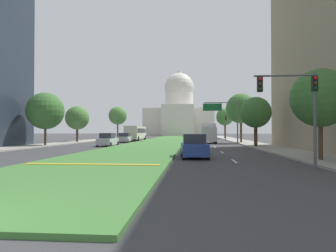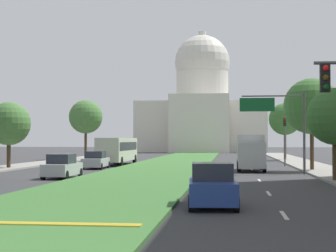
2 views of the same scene
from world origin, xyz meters
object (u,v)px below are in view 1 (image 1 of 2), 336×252
at_px(capitol_building, 179,114).
at_px(sedan_lead_stopped, 194,147).
at_px(street_tree_left_mid, 45,111).
at_px(box_truck_delivery, 208,133).
at_px(street_tree_right_distant, 225,117).
at_px(street_tree_left_far, 77,118).
at_px(traffic_light_far_right, 226,124).
at_px(sedan_distant, 125,138).
at_px(sedan_midblock, 108,140).
at_px(street_tree_right_far, 241,109).
at_px(street_tree_right_near, 320,98).
at_px(street_tree_left_distant, 118,116).
at_px(street_tree_right_mid, 256,113).
at_px(overhead_guide_sign, 225,114).
at_px(traffic_light_near_right, 299,99).
at_px(city_bus, 136,132).

height_order(capitol_building, sedan_lead_stopped, capitol_building).
bearing_deg(street_tree_left_mid, box_truck_delivery, 27.91).
bearing_deg(street_tree_right_distant, street_tree_left_far, -138.11).
relative_size(street_tree_left_far, sedan_lead_stopped, 1.46).
bearing_deg(sedan_lead_stopped, box_truck_delivery, 84.57).
relative_size(traffic_light_far_right, sedan_distant, 1.14).
relative_size(traffic_light_far_right, sedan_midblock, 1.21).
bearing_deg(sedan_midblock, street_tree_right_far, 29.95).
xyz_separation_m(street_tree_right_near, street_tree_left_far, (-28.40, 29.53, 0.03)).
height_order(traffic_light_far_right, sedan_lead_stopped, traffic_light_far_right).
bearing_deg(street_tree_left_distant, street_tree_right_mid, -55.05).
height_order(street_tree_right_mid, street_tree_right_far, street_tree_right_far).
bearing_deg(capitol_building, street_tree_right_mid, -81.74).
height_order(sedan_distant, box_truck_delivery, box_truck_delivery).
height_order(sedan_lead_stopped, sedan_midblock, sedan_lead_stopped).
xyz_separation_m(overhead_guide_sign, street_tree_right_mid, (2.82, -8.21, -0.37)).
relative_size(traffic_light_near_right, street_tree_left_distant, 0.63).
xyz_separation_m(street_tree_left_mid, city_bus, (7.82, 22.28, -2.89)).
height_order(overhead_guide_sign, city_bus, overhead_guide_sign).
height_order(street_tree_left_mid, sedan_distant, street_tree_left_mid).
height_order(capitol_building, street_tree_left_mid, capitol_building).
xyz_separation_m(traffic_light_near_right, sedan_lead_stopped, (-5.58, 6.23, -2.95)).
relative_size(capitol_building, city_bus, 2.62).
xyz_separation_m(street_tree_left_far, street_tree_right_distant, (28.04, 25.15, 1.24)).
bearing_deg(street_tree_left_distant, city_bus, -63.33).
xyz_separation_m(street_tree_right_mid, sedan_distant, (-19.54, 14.57, -3.48)).
relative_size(street_tree_left_distant, city_bus, 0.75).
bearing_deg(street_tree_right_distant, street_tree_left_mid, -126.23).
distance_m(street_tree_left_mid, city_bus, 23.79).
distance_m(street_tree_right_mid, street_tree_left_far, 30.59).
relative_size(traffic_light_far_right, street_tree_right_near, 0.84).
bearing_deg(street_tree_left_far, traffic_light_near_right, -52.61).
bearing_deg(box_truck_delivery, street_tree_right_near, -78.56).
relative_size(sedan_lead_stopped, city_bus, 0.39).
distance_m(street_tree_left_far, street_tree_right_distant, 37.69).
relative_size(street_tree_left_mid, city_bus, 0.65).
relative_size(traffic_light_near_right, sedan_lead_stopped, 1.20).
bearing_deg(overhead_guide_sign, sedan_lead_stopped, -101.98).
xyz_separation_m(traffic_light_near_right, street_tree_right_mid, (1.97, 20.31, 0.47)).
bearing_deg(sedan_lead_stopped, street_tree_right_far, 73.65).
bearing_deg(street_tree_right_near, street_tree_left_distant, 116.82).
height_order(street_tree_left_far, street_tree_right_distant, street_tree_right_distant).
height_order(overhead_guide_sign, sedan_lead_stopped, overhead_guide_sign).
distance_m(overhead_guide_sign, sedan_midblock, 17.70).
distance_m(street_tree_right_distant, sedan_lead_stopped, 53.26).
bearing_deg(sedan_lead_stopped, street_tree_left_mid, 142.43).
distance_m(street_tree_right_mid, city_bus, 30.19).
distance_m(street_tree_left_mid, street_tree_left_far, 12.35).
distance_m(traffic_light_near_right, street_tree_right_near, 4.89).
height_order(traffic_light_far_right, street_tree_left_distant, street_tree_left_distant).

